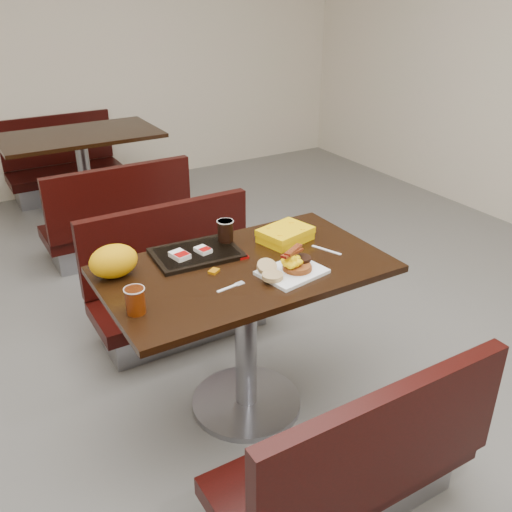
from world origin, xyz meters
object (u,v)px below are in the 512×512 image
bench_near_s (343,440)px  coffee_cup_far (225,231)px  fork (227,288)px  paper_bag (113,261)px  bench_far_n (64,160)px  bench_near_n (183,279)px  bench_far_s (113,209)px  hashbrown_sleeve_left (180,255)px  hashbrown_sleeve_right (203,250)px  clamshell (285,235)px  table_far (86,180)px  platter (292,272)px  tray (196,253)px  coffee_cup_near (135,301)px  knife (326,250)px  table_near (246,340)px  pancake_stack (297,266)px

bench_near_s → coffee_cup_far: (0.03, 0.94, 0.46)m
fork → paper_bag: 0.48m
bench_near_s → bench_far_n: (0.00, 4.00, 0.00)m
bench_near_n → bench_far_s: bearing=90.0°
hashbrown_sleeve_left → hashbrown_sleeve_right: size_ratio=1.20×
bench_near_n → clamshell: clamshell is taller
table_far → clamshell: 2.52m
bench_far_n → hashbrown_sleeve_right: bearing=-92.0°
platter → bench_far_n: bearing=82.5°
bench_near_s → coffee_cup_far: bearing=88.0°
bench_far_s → tray: tray is taller
paper_bag → coffee_cup_near: bearing=-94.2°
tray → coffee_cup_far: size_ratio=3.82×
table_far → knife: 2.71m
bench_far_s → fork: fork is taller
table_far → hashbrown_sleeve_right: (-0.11, -2.42, 0.40)m
hashbrown_sleeve_left → hashbrown_sleeve_right: hashbrown_sleeve_left is taller
table_near → coffee_cup_far: 0.50m
pancake_stack → fork: 0.32m
table_far → coffee_cup_near: (-0.52, -2.72, 0.42)m
clamshell → paper_bag: size_ratio=1.15×
fork → paper_bag: paper_bag is taller
table_far → tray: tray is taller
knife → coffee_cup_near: bearing=-107.5°
fork → coffee_cup_far: bearing=54.5°
fork → hashbrown_sleeve_right: size_ratio=1.80×
platter → hashbrown_sleeve_left: size_ratio=3.00×
hashbrown_sleeve_right → tray: bearing=132.1°
table_far → platter: bearing=-87.3°
table_near → fork: bearing=-140.5°
platter → paper_bag: bearing=141.1°
bench_far_n → knife: bearing=-83.4°
coffee_cup_far → hashbrown_sleeve_right: bearing=-159.0°
bench_far_s → platter: size_ratio=3.93×
platter → fork: bearing=164.8°
bench_far_s → hashbrown_sleeve_right: (-0.11, -1.72, 0.42)m
bench_far_n → knife: size_ratio=6.71×
fork → tray: tray is taller
table_far → tray: 2.43m
table_far → bench_far_n: bearing=90.0°
fork → clamshell: bearing=22.1°
pancake_stack → fork: (-0.31, 0.03, -0.03)m
bench_near_n → coffee_cup_far: size_ratio=10.24×
coffee_cup_far → bench_far_n: bearing=90.6°
pancake_stack → hashbrown_sleeve_right: pancake_stack is taller
coffee_cup_near → clamshell: 0.85m
bench_far_n → paper_bag: bearing=-99.2°
paper_bag → bench_near_s: bearing=-60.8°
bench_far_s → fork: bearing=-94.4°
bench_near_n → platter: size_ratio=3.93×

